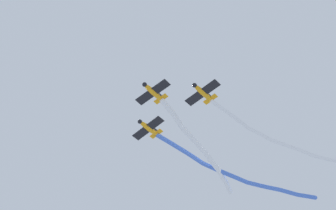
% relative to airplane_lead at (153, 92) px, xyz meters
% --- Properties ---
extents(airplane_lead, '(4.90, 6.15, 1.59)m').
position_rel_airplane_lead_xyz_m(airplane_lead, '(0.00, 0.00, 0.00)').
color(airplane_lead, orange).
extents(smoke_trail_lead, '(24.27, 9.26, 1.33)m').
position_rel_airplane_lead_xyz_m(smoke_trail_lead, '(13.51, -5.76, -0.30)').
color(smoke_trail_lead, white).
extents(airplane_left_wing, '(4.97, 6.08, 1.59)m').
position_rel_airplane_lead_xyz_m(airplane_left_wing, '(1.51, -7.73, 0.00)').
color(airplane_left_wing, orange).
extents(smoke_trail_left_wing, '(18.19, 20.60, 1.41)m').
position_rel_airplane_lead_xyz_m(smoke_trail_left_wing, '(12.95, -18.28, -0.19)').
color(smoke_trail_left_wing, white).
extents(airplane_right_wing, '(5.01, 6.03, 1.59)m').
position_rel_airplane_lead_xyz_m(airplane_right_wing, '(7.54, 2.31, 0.30)').
color(airplane_right_wing, orange).
extents(smoke_trail_right_wing, '(20.93, 26.84, 1.72)m').
position_rel_airplane_lead_xyz_m(smoke_trail_right_wing, '(20.60, -11.09, -0.15)').
color(smoke_trail_right_wing, '#4C75DB').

